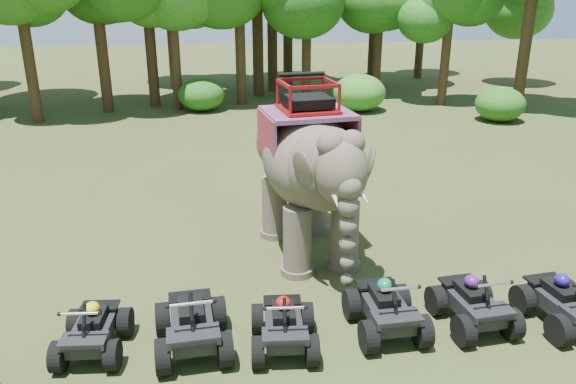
% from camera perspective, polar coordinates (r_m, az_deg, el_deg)
% --- Properties ---
extents(ground, '(110.00, 110.00, 0.00)m').
position_cam_1_polar(ground, '(12.29, 0.75, -10.29)').
color(ground, '#47381E').
rests_on(ground, ground).
extents(elephant, '(2.91, 5.38, 4.31)m').
position_cam_1_polar(elephant, '(13.34, 2.05, 2.39)').
color(elephant, '#4C4137').
rests_on(elephant, ground).
extents(atv_0, '(1.26, 1.64, 1.15)m').
position_cam_1_polar(atv_0, '(10.85, -19.32, -12.55)').
color(atv_0, black).
rests_on(atv_0, ground).
extents(atv_1, '(1.45, 1.90, 1.34)m').
position_cam_1_polar(atv_1, '(10.44, -9.77, -12.39)').
color(atv_1, black).
rests_on(atv_1, ground).
extents(atv_2, '(1.29, 1.69, 1.19)m').
position_cam_1_polar(atv_2, '(10.37, -0.44, -12.78)').
color(atv_2, black).
rests_on(atv_2, ground).
extents(atv_3, '(1.34, 1.79, 1.29)m').
position_cam_1_polar(atv_3, '(10.94, 9.96, -10.92)').
color(atv_3, black).
rests_on(atv_3, ground).
extents(atv_4, '(1.38, 1.79, 1.24)m').
position_cam_1_polar(atv_4, '(11.53, 18.39, -10.09)').
color(atv_4, black).
rests_on(atv_4, ground).
extents(atv_5, '(1.42, 1.83, 1.26)m').
position_cam_1_polar(atv_5, '(12.22, 26.33, -9.42)').
color(atv_5, black).
rests_on(atv_5, ground).
extents(tree_0, '(5.90, 5.90, 8.42)m').
position_cam_1_polar(tree_0, '(31.32, -4.93, 16.51)').
color(tree_0, '#195114').
rests_on(tree_0, ground).
extents(tree_1, '(5.22, 5.22, 7.45)m').
position_cam_1_polar(tree_1, '(32.18, 1.90, 15.80)').
color(tree_1, '#195114').
rests_on(tree_1, ground).
extents(tree_2, '(4.92, 4.92, 7.03)m').
position_cam_1_polar(tree_2, '(34.17, 9.16, 15.48)').
color(tree_2, '#195114').
rests_on(tree_2, ground).
extents(tree_3, '(4.64, 4.64, 6.62)m').
position_cam_1_polar(tree_3, '(32.17, 15.82, 14.34)').
color(tree_3, '#195114').
rests_on(tree_3, ground).
extents(tree_4, '(6.55, 6.55, 9.36)m').
position_cam_1_polar(tree_4, '(31.69, 23.30, 15.91)').
color(tree_4, '#195114').
rests_on(tree_4, ground).
extents(tree_30, '(5.15, 5.15, 7.36)m').
position_cam_1_polar(tree_30, '(29.44, -25.03, 13.48)').
color(tree_30, '#195114').
rests_on(tree_30, ground).
extents(tree_31, '(6.19, 6.19, 8.84)m').
position_cam_1_polar(tree_31, '(30.60, -18.64, 15.88)').
color(tree_31, '#195114').
rests_on(tree_31, ground).
extents(tree_32, '(4.70, 4.70, 6.72)m').
position_cam_1_polar(tree_32, '(30.46, -11.45, 14.48)').
color(tree_32, '#195114').
rests_on(tree_32, ground).
extents(tree_35, '(5.88, 5.88, 8.40)m').
position_cam_1_polar(tree_35, '(41.41, 13.47, 16.96)').
color(tree_35, '#195114').
rests_on(tree_35, ground).
extents(tree_37, '(7.14, 7.14, 10.19)m').
position_cam_1_polar(tree_37, '(35.22, -1.64, 18.43)').
color(tree_37, '#195114').
rests_on(tree_37, ground).
extents(tree_41, '(5.06, 5.06, 7.23)m').
position_cam_1_polar(tree_41, '(40.56, 23.06, 15.06)').
color(tree_41, '#195114').
rests_on(tree_41, ground).
extents(tree_43, '(6.20, 6.20, 8.86)m').
position_cam_1_polar(tree_43, '(31.36, -13.98, 16.42)').
color(tree_43, '#195114').
rests_on(tree_43, ground).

